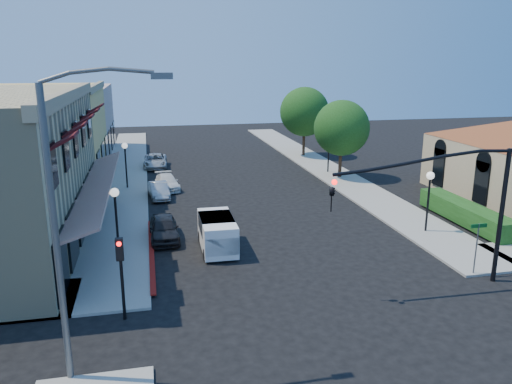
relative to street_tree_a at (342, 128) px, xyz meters
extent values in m
plane|color=black|center=(-8.80, -22.00, -4.19)|extent=(120.00, 120.00, 0.00)
cube|color=gray|center=(-17.55, 5.00, -4.13)|extent=(3.50, 50.00, 0.12)
cube|color=gray|center=(-0.05, 5.00, -4.13)|extent=(3.50, 50.00, 0.12)
cube|color=maroon|center=(-15.70, -14.00, -4.19)|extent=(0.25, 10.00, 0.06)
cube|color=tan|center=(-19.45, -11.00, 3.61)|extent=(0.50, 18.20, 0.60)
cube|color=#561416|center=(-18.40, -11.00, -1.14)|extent=(1.75, 17.00, 0.67)
cube|color=#440D11|center=(-18.75, -18.00, 2.36)|extent=(1.02, 1.50, 0.60)
cube|color=#440D11|center=(-18.75, -14.60, 2.36)|extent=(1.02, 1.50, 0.60)
cube|color=#440D11|center=(-18.75, -11.20, 2.36)|extent=(1.02, 1.50, 0.60)
cube|color=#440D11|center=(-18.75, -7.80, 2.36)|extent=(1.02, 1.50, 0.60)
cube|color=#440D11|center=(-18.75, -4.40, 2.36)|extent=(1.02, 1.50, 0.60)
cube|color=black|center=(-19.25, -18.50, -2.59)|extent=(0.12, 2.60, 2.60)
cube|color=black|center=(-19.25, -15.10, -2.59)|extent=(0.12, 2.60, 2.60)
cube|color=black|center=(-19.25, -11.70, -2.59)|extent=(0.12, 2.60, 2.60)
cube|color=black|center=(-19.25, -8.30, -2.59)|extent=(0.12, 2.60, 2.60)
cube|color=black|center=(-19.25, -4.90, -2.59)|extent=(0.12, 2.60, 2.60)
cube|color=#E2BB65|center=(-24.30, 4.00, -0.39)|extent=(10.00, 12.00, 7.60)
cube|color=#C1A092|center=(-24.30, 16.00, -0.69)|extent=(10.00, 12.00, 7.00)
cube|color=black|center=(5.65, -10.50, -2.39)|extent=(0.12, 1.40, 2.80)
cube|color=black|center=(5.65, -5.50, -2.39)|extent=(0.12, 1.40, 2.80)
cube|color=#1C4614|center=(2.90, -13.00, -4.19)|extent=(1.40, 8.00, 1.10)
cylinder|color=#362115|center=(0.00, 0.00, -3.14)|extent=(0.28, 0.28, 2.10)
sphere|color=#1C4614|center=(0.00, 0.00, 0.01)|extent=(4.56, 4.56, 4.56)
cylinder|color=#362115|center=(0.00, 10.00, -3.06)|extent=(0.28, 0.28, 2.27)
sphere|color=#1C4614|center=(0.00, 10.00, 0.36)|extent=(4.94, 4.94, 4.94)
cylinder|color=black|center=(-0.80, -20.50, -1.19)|extent=(0.20, 0.20, 6.00)
cylinder|color=black|center=(-4.70, -20.50, 1.41)|extent=(7.80, 0.14, 0.14)
imported|color=black|center=(-8.60, -20.50, 0.51)|extent=(0.20, 0.16, 1.00)
sphere|color=#FF0C0C|center=(-8.60, -20.68, 0.81)|extent=(0.22, 0.22, 0.22)
cylinder|color=black|center=(-16.80, -20.50, -2.69)|extent=(0.12, 0.12, 3.00)
cube|color=black|center=(-16.80, -20.65, -1.29)|extent=(0.28, 0.22, 0.85)
sphere|color=#FF0C0C|center=(-16.80, -20.77, -1.04)|extent=(0.18, 0.18, 0.18)
cylinder|color=#595B5E|center=(-18.30, -24.00, 0.31)|extent=(0.20, 0.20, 9.00)
cylinder|color=#595B5E|center=(-16.80, -24.00, 5.06)|extent=(3.00, 0.12, 0.12)
cube|color=#595B5E|center=(-15.10, -24.00, 4.96)|extent=(0.60, 0.25, 0.18)
cylinder|color=#595B5E|center=(-1.30, -19.80, -2.94)|extent=(0.06, 0.06, 2.50)
cube|color=#0C591E|center=(-1.30, -19.80, -1.79)|extent=(0.80, 0.04, 0.18)
cylinder|color=black|center=(-17.30, -14.00, -2.59)|extent=(0.12, 0.12, 3.20)
sphere|color=white|center=(-17.30, -14.00, -0.84)|extent=(0.44, 0.44, 0.44)
cylinder|color=black|center=(-17.30, 0.00, -2.59)|extent=(0.12, 0.12, 3.20)
sphere|color=white|center=(-17.30, 0.00, -0.84)|extent=(0.44, 0.44, 0.44)
cylinder|color=black|center=(-0.30, -14.00, -2.59)|extent=(0.12, 0.12, 3.20)
sphere|color=white|center=(-0.30, -14.00, -0.84)|extent=(0.44, 0.44, 0.44)
cylinder|color=black|center=(-0.30, 2.00, -2.59)|extent=(0.12, 0.12, 3.20)
sphere|color=white|center=(-0.30, 2.00, -0.84)|extent=(0.44, 0.44, 0.44)
cube|color=white|center=(-12.32, -14.06, -3.27)|extent=(1.73, 3.91, 1.59)
cube|color=white|center=(-12.35, -15.74, -3.36)|extent=(1.64, 0.55, 0.88)
cube|color=black|center=(-12.34, -15.43, -2.91)|extent=(1.50, 0.11, 0.79)
cube|color=black|center=(-12.32, -13.79, -2.87)|extent=(1.73, 2.32, 0.79)
cylinder|color=black|center=(-13.09, -15.37, -3.90)|extent=(0.23, 0.59, 0.58)
cylinder|color=black|center=(-13.06, -12.73, -3.90)|extent=(0.23, 0.59, 0.58)
cylinder|color=black|center=(-11.59, -15.39, -3.90)|extent=(0.23, 0.59, 0.58)
cylinder|color=black|center=(-11.55, -12.75, -3.90)|extent=(0.23, 0.59, 0.58)
imported|color=black|center=(-14.97, -11.94, -3.54)|extent=(1.61, 3.86, 1.31)
imported|color=#AAACAF|center=(-15.00, -3.22, -3.63)|extent=(1.53, 3.55, 1.14)
imported|color=white|center=(-14.31, -0.78, -3.65)|extent=(1.97, 3.94, 1.10)
imported|color=#B0B2B6|center=(-15.00, 7.53, -3.58)|extent=(2.23, 4.52, 1.23)
camera|label=1|loc=(-15.57, -38.34, 5.37)|focal=35.00mm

